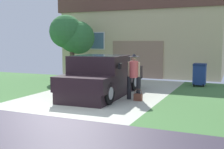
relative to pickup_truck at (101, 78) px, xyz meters
name	(u,v)px	position (x,y,z in m)	size (l,w,h in m)	color
pickup_truck	(101,78)	(0.00, 0.00, 0.00)	(2.31, 5.11, 1.65)	black
person_with_hat	(134,74)	(1.47, -0.15, 0.24)	(0.52, 0.43, 1.75)	black
handbag	(138,97)	(1.71, -0.36, -0.58)	(0.31, 0.16, 0.45)	brown
house_with_garage	(146,36)	(-0.77, 8.82, 1.83)	(10.56, 5.51, 5.07)	#CABA89
front_yard_tree	(72,36)	(-3.93, 4.37, 1.81)	(2.51, 2.40, 3.75)	brown
wheeled_trash_bin	(200,74)	(3.38, 4.28, -0.13)	(0.60, 0.72, 1.11)	navy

